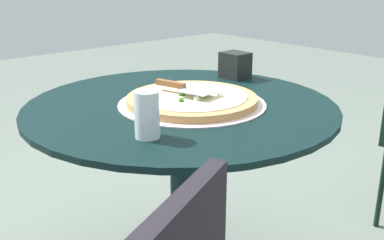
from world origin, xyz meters
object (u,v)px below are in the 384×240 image
Objects in this scene: pizza_on_tray at (192,100)px; pizza_server at (183,87)px; drinking_cup at (147,114)px; napkin_dispenser at (235,65)px; patio_table at (181,163)px.

pizza_server is at bearing -60.86° from pizza_on_tray.
pizza_server is 0.31m from drinking_cup.
pizza_server is at bearing 108.22° from napkin_dispenser.
pizza_on_tray is 0.39m from napkin_dispenser.
napkin_dispenser is at bearing -160.83° from pizza_server.
patio_table is at bearing -61.98° from pizza_on_tray.
drinking_cup is at bearing 32.96° from pizza_server.
patio_table is 0.23m from pizza_on_tray.
patio_table is at bearing -145.60° from drinking_cup.
drinking_cup is (0.26, 0.17, 0.01)m from pizza_server.
patio_table is 4.58× the size of pizza_server.
pizza_server is 1.77× the size of drinking_cup.
drinking_cup reaches higher than pizza_server.
napkin_dispenser is (-0.36, -0.16, 0.04)m from pizza_on_tray.
pizza_on_tray reaches higher than patio_table.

